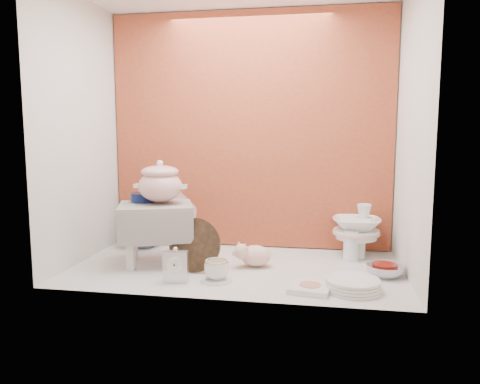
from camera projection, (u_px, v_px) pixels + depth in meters
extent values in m
plane|color=silver|center=(236.00, 267.00, 2.57)|extent=(1.80, 1.80, 0.00)
cube|color=#A8482A|center=(250.00, 131.00, 2.96)|extent=(1.80, 0.06, 1.50)
cube|color=silver|center=(79.00, 131.00, 2.62)|extent=(0.06, 1.00, 1.50)
cube|color=silver|center=(412.00, 131.00, 2.31)|extent=(0.06, 1.00, 1.50)
cylinder|color=#091748|center=(143.00, 197.00, 2.68)|extent=(0.16, 0.16, 0.05)
imported|color=silver|center=(142.00, 226.00, 3.01)|extent=(0.32, 0.32, 0.28)
cube|color=silver|center=(176.00, 265.00, 2.30)|extent=(0.13, 0.05, 0.18)
ellipsoid|color=beige|center=(256.00, 255.00, 2.57)|extent=(0.23, 0.17, 0.13)
cylinder|color=white|center=(217.00, 280.00, 2.33)|extent=(0.17, 0.17, 0.01)
imported|color=white|center=(217.00, 269.00, 2.32)|extent=(0.16, 0.16, 0.10)
cube|color=white|center=(310.00, 288.00, 2.19)|extent=(0.22, 0.22, 0.03)
cylinder|color=white|center=(353.00, 285.00, 2.19)|extent=(0.28, 0.28, 0.06)
imported|color=silver|center=(385.00, 271.00, 2.40)|extent=(0.26, 0.26, 0.06)
cylinder|color=silver|center=(351.00, 245.00, 2.70)|extent=(0.10, 0.10, 0.18)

